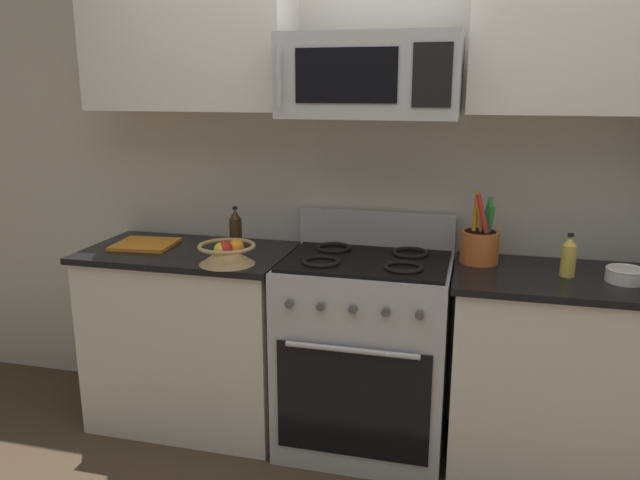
# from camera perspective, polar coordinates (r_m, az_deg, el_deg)

# --- Properties ---
(wall_back) EXTENTS (8.00, 0.10, 2.60)m
(wall_back) POSITION_cam_1_polar(r_m,az_deg,el_deg) (3.09, 5.64, 6.74)
(wall_back) COLOR beige
(wall_back) RESTS_ON ground
(counter_left) EXTENTS (1.00, 0.59, 0.91)m
(counter_left) POSITION_cam_1_polar(r_m,az_deg,el_deg) (3.24, -11.70, -8.66)
(counter_left) COLOR silver
(counter_left) RESTS_ON ground
(range_oven) EXTENTS (0.76, 0.63, 1.09)m
(range_oven) POSITION_cam_1_polar(r_m,az_deg,el_deg) (2.97, 4.16, -10.14)
(range_oven) COLOR #B2B5BA
(range_oven) RESTS_ON ground
(counter_right) EXTENTS (0.84, 0.59, 0.91)m
(counter_right) POSITION_cam_1_polar(r_m,az_deg,el_deg) (2.96, 20.10, -11.48)
(counter_right) COLOR silver
(counter_right) RESTS_ON ground
(microwave) EXTENTS (0.76, 0.44, 0.35)m
(microwave) POSITION_cam_1_polar(r_m,az_deg,el_deg) (2.74, 4.73, 14.78)
(microwave) COLOR #B2B5BA
(upper_cabinets_left) EXTENTS (0.99, 0.34, 0.80)m
(upper_cabinets_left) POSITION_cam_1_polar(r_m,az_deg,el_deg) (3.14, -12.00, 18.87)
(upper_cabinets_left) COLOR silver
(upper_cabinets_right) EXTENTS (0.83, 0.34, 0.80)m
(upper_cabinets_right) POSITION_cam_1_polar(r_m,az_deg,el_deg) (2.85, 22.58, 18.69)
(upper_cabinets_right) COLOR silver
(utensil_crock) EXTENTS (0.17, 0.17, 0.32)m
(utensil_crock) POSITION_cam_1_polar(r_m,az_deg,el_deg) (2.88, 14.49, -0.39)
(utensil_crock) COLOR #D1662D
(utensil_crock) RESTS_ON counter_right
(fruit_basket) EXTENTS (0.26, 0.26, 0.11)m
(fruit_basket) POSITION_cam_1_polar(r_m,az_deg,el_deg) (2.80, -8.55, -1.15)
(fruit_basket) COLOR tan
(fruit_basket) RESTS_ON counter_left
(cutting_board) EXTENTS (0.31, 0.29, 0.02)m
(cutting_board) POSITION_cam_1_polar(r_m,az_deg,el_deg) (3.22, -15.77, -0.37)
(cutting_board) COLOR orange
(cutting_board) RESTS_ON counter_left
(bottle_soy) EXTENTS (0.06, 0.06, 0.21)m
(bottle_soy) POSITION_cam_1_polar(r_m,az_deg,el_deg) (3.02, -7.77, 0.87)
(bottle_soy) COLOR #382314
(bottle_soy) RESTS_ON counter_left
(bottle_oil) EXTENTS (0.06, 0.06, 0.18)m
(bottle_oil) POSITION_cam_1_polar(r_m,az_deg,el_deg) (2.78, 21.90, -1.44)
(bottle_oil) COLOR gold
(bottle_oil) RESTS_ON counter_right
(prep_bowl) EXTENTS (0.16, 0.16, 0.06)m
(prep_bowl) POSITION_cam_1_polar(r_m,az_deg,el_deg) (2.81, 26.29, -2.86)
(prep_bowl) COLOR white
(prep_bowl) RESTS_ON counter_right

